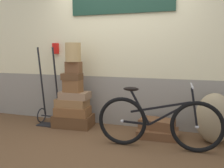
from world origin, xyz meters
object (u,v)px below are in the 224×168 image
at_px(suitcase_0, 73,121).
at_px(suitcase_3, 75,95).
at_px(bicycle, 158,123).
at_px(suitcase_2, 72,103).
at_px(suitcase_1, 73,111).
at_px(burlap_sack, 214,118).
at_px(suitcase_5, 72,77).
at_px(suitcase_7, 158,133).
at_px(suitcase_4, 73,86).
at_px(wicker_basket, 73,52).
at_px(luggage_trolley, 49,106).
at_px(suitcase_6, 74,67).
at_px(suitcase_8, 157,124).

bearing_deg(suitcase_0, suitcase_3, -12.04).
relative_size(suitcase_0, bicycle, 0.40).
bearing_deg(suitcase_2, suitcase_1, -47.11).
xyz_separation_m(suitcase_2, burlap_sack, (2.32, -0.02, -0.07)).
xyz_separation_m(suitcase_5, bicycle, (1.54, -0.45, -0.54)).
distance_m(suitcase_1, bicycle, 1.62).
bearing_deg(suitcase_7, bicycle, -85.89).
bearing_deg(suitcase_7, suitcase_0, 175.25).
bearing_deg(bicycle, suitcase_2, 163.04).
relative_size(suitcase_4, wicker_basket, 0.98).
xyz_separation_m(suitcase_4, luggage_trolley, (-0.53, 0.06, -0.40)).
height_order(suitcase_6, burlap_sack, suitcase_6).
distance_m(suitcase_1, suitcase_6, 0.77).
height_order(suitcase_4, bicycle, bicycle).
bearing_deg(luggage_trolley, suitcase_4, -6.47).
relative_size(suitcase_0, burlap_sack, 0.91).
relative_size(suitcase_3, wicker_basket, 1.58).
distance_m(suitcase_3, suitcase_5, 0.34).
distance_m(suitcase_3, suitcase_8, 1.49).
height_order(suitcase_2, bicycle, bicycle).
distance_m(suitcase_4, bicycle, 1.64).
height_order(suitcase_4, luggage_trolley, luggage_trolley).
relative_size(suitcase_6, bicycle, 0.15).
height_order(suitcase_0, suitcase_8, suitcase_8).
relative_size(suitcase_1, bicycle, 0.34).
relative_size(suitcase_0, suitcase_1, 1.16).
bearing_deg(suitcase_0, wicker_basket, -41.12).
height_order(suitcase_0, suitcase_5, suitcase_5).
relative_size(suitcase_1, suitcase_5, 1.77).
distance_m(suitcase_0, wicker_basket, 1.22).
height_order(suitcase_4, suitcase_7, suitcase_4).
distance_m(burlap_sack, bicycle, 0.88).
distance_m(suitcase_5, wicker_basket, 0.42).
relative_size(suitcase_4, bicycle, 0.18).
relative_size(suitcase_0, luggage_trolley, 0.48).
bearing_deg(bicycle, suitcase_5, 163.86).
relative_size(suitcase_2, luggage_trolley, 0.39).
bearing_deg(suitcase_8, suitcase_1, -173.55).
relative_size(suitcase_6, suitcase_7, 0.42).
bearing_deg(suitcase_8, suitcase_6, -174.54).
distance_m(suitcase_6, bicycle, 1.74).
xyz_separation_m(suitcase_0, luggage_trolley, (-0.50, 0.01, 0.24)).
bearing_deg(suitcase_5, suitcase_6, 68.18).
bearing_deg(suitcase_6, suitcase_5, -112.44).
distance_m(suitcase_0, suitcase_4, 0.64).
height_order(suitcase_7, luggage_trolley, luggage_trolley).
distance_m(suitcase_0, suitcase_8, 1.49).
height_order(suitcase_3, bicycle, bicycle).
bearing_deg(suitcase_1, burlap_sack, -5.92).
bearing_deg(suitcase_2, suitcase_6, 7.50).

